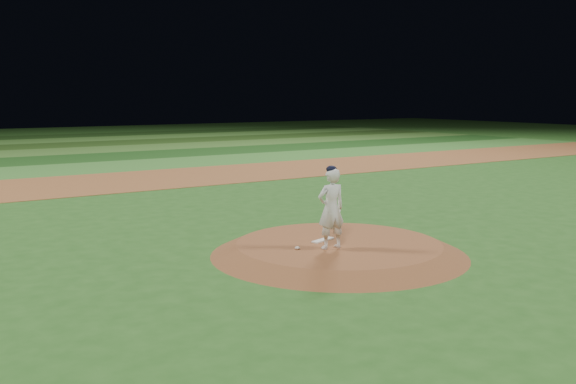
{
  "coord_description": "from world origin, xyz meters",
  "views": [
    {
      "loc": [
        -8.22,
        -10.68,
        3.39
      ],
      "look_at": [
        0.0,
        2.0,
        1.1
      ],
      "focal_mm": 40.0,
      "sensor_mm": 36.0,
      "label": 1
    }
  ],
  "objects_px": {
    "pitching_rubber": "(323,240)",
    "pitcher_on_mound": "(331,208)",
    "rosin_bag": "(297,248)",
    "pitchers_mound": "(339,248)"
  },
  "relations": [
    {
      "from": "pitching_rubber",
      "to": "pitcher_on_mound",
      "type": "relative_size",
      "value": 0.36
    },
    {
      "from": "rosin_bag",
      "to": "pitcher_on_mound",
      "type": "bearing_deg",
      "value": -26.11
    },
    {
      "from": "pitchers_mound",
      "to": "pitcher_on_mound",
      "type": "height_order",
      "value": "pitcher_on_mound"
    },
    {
      "from": "pitchers_mound",
      "to": "pitcher_on_mound",
      "type": "distance_m",
      "value": 1.11
    },
    {
      "from": "pitching_rubber",
      "to": "rosin_bag",
      "type": "height_order",
      "value": "rosin_bag"
    },
    {
      "from": "pitching_rubber",
      "to": "pitcher_on_mound",
      "type": "height_order",
      "value": "pitcher_on_mound"
    },
    {
      "from": "pitchers_mound",
      "to": "rosin_bag",
      "type": "xyz_separation_m",
      "value": [
        -1.07,
        -0.0,
        0.15
      ]
    },
    {
      "from": "pitching_rubber",
      "to": "rosin_bag",
      "type": "distance_m",
      "value": 0.97
    },
    {
      "from": "rosin_bag",
      "to": "pitcher_on_mound",
      "type": "distance_m",
      "value": 1.07
    },
    {
      "from": "pitching_rubber",
      "to": "pitcher_on_mound",
      "type": "bearing_deg",
      "value": -130.44
    }
  ]
}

